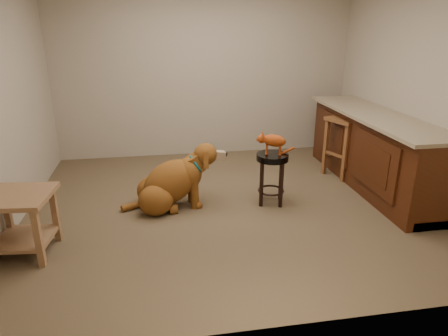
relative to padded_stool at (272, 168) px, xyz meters
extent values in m
cube|color=brown|center=(-0.51, 0.01, -0.43)|extent=(4.50, 4.00, 0.01)
cube|color=#A99C88|center=(-0.51, 2.01, 0.87)|extent=(4.50, 0.04, 2.60)
cube|color=#A99C88|center=(-0.51, -1.99, 0.87)|extent=(4.50, 0.04, 2.60)
cube|color=#A99C88|center=(1.74, 0.01, 0.87)|extent=(0.04, 4.00, 2.60)
cube|color=#441E0C|center=(1.44, 0.31, 0.02)|extent=(0.60, 2.50, 0.90)
cube|color=gray|center=(1.41, 0.31, 0.49)|extent=(0.70, 2.56, 0.04)
cube|color=black|center=(1.48, 0.31, -0.38)|extent=(0.52, 2.50, 0.10)
cube|color=#441E0C|center=(1.13, -0.24, 0.07)|extent=(0.02, 0.90, 0.62)
cube|color=#441E0C|center=(1.13, 0.86, 0.07)|extent=(0.02, 0.90, 0.62)
cube|color=#381809|center=(1.11, -0.24, 0.07)|extent=(0.02, 0.60, 0.40)
cube|color=#381809|center=(1.11, 0.86, 0.07)|extent=(0.02, 0.60, 0.40)
cylinder|color=black|center=(0.14, 0.08, -0.16)|extent=(0.04, 0.04, 0.53)
cylinder|color=black|center=(-0.08, 0.14, -0.16)|extent=(0.04, 0.04, 0.53)
cylinder|color=black|center=(0.08, -0.14, -0.16)|extent=(0.04, 0.04, 0.53)
cylinder|color=black|center=(-0.14, -0.08, -0.16)|extent=(0.04, 0.04, 0.53)
torus|color=black|center=(0.00, 0.00, -0.27)|extent=(0.38, 0.38, 0.02)
cylinder|color=black|center=(0.00, 0.00, 0.14)|extent=(0.37, 0.37, 0.07)
cube|color=brown|center=(1.32, 0.93, -0.04)|extent=(0.06, 0.06, 0.76)
cube|color=brown|center=(0.99, 0.80, -0.04)|extent=(0.06, 0.06, 0.76)
cube|color=brown|center=(1.45, 0.60, -0.04)|extent=(0.06, 0.06, 0.76)
cube|color=brown|center=(1.12, 0.47, -0.04)|extent=(0.06, 0.06, 0.76)
cube|color=brown|center=(1.22, 0.70, 0.36)|extent=(0.57, 0.57, 0.04)
cube|color=brown|center=(-2.27, -0.49, -0.15)|extent=(0.06, 0.06, 0.55)
cube|color=brown|center=(-2.71, -0.45, -0.15)|extent=(0.06, 0.06, 0.55)
cube|color=brown|center=(-2.32, -0.93, -0.15)|extent=(0.06, 0.06, 0.55)
cube|color=brown|center=(-2.51, -0.69, 0.14)|extent=(0.62, 0.62, 0.04)
cube|color=brown|center=(-2.51, -0.69, -0.27)|extent=(0.53, 0.53, 0.03)
ellipsoid|color=brown|center=(-1.35, 0.20, -0.26)|extent=(0.41, 0.35, 0.35)
ellipsoid|color=brown|center=(-1.33, -0.08, -0.26)|extent=(0.41, 0.35, 0.35)
cylinder|color=brown|center=(-1.17, 0.24, -0.38)|extent=(0.10, 0.12, 0.11)
cylinder|color=brown|center=(-1.14, -0.09, -0.38)|extent=(0.10, 0.12, 0.11)
ellipsoid|color=brown|center=(-1.15, 0.08, -0.12)|extent=(0.83, 0.48, 0.72)
ellipsoid|color=brown|center=(-0.95, 0.09, -0.03)|extent=(0.32, 0.35, 0.36)
cylinder|color=brown|center=(-0.91, 0.20, -0.22)|extent=(0.10, 0.10, 0.42)
cylinder|color=brown|center=(-0.89, 0.00, -0.22)|extent=(0.10, 0.10, 0.42)
sphere|color=brown|center=(-0.88, 0.20, -0.40)|extent=(0.11, 0.11, 0.11)
sphere|color=brown|center=(-0.86, 0.00, -0.40)|extent=(0.11, 0.11, 0.11)
cylinder|color=brown|center=(-0.86, 0.10, 0.08)|extent=(0.27, 0.21, 0.26)
ellipsoid|color=brown|center=(-0.75, 0.11, 0.18)|extent=(0.28, 0.26, 0.25)
cube|color=#91795A|center=(-0.61, 0.12, 0.16)|extent=(0.18, 0.11, 0.12)
sphere|color=black|center=(-0.52, 0.13, 0.16)|extent=(0.06, 0.06, 0.06)
cube|color=brown|center=(-0.78, 0.22, 0.15)|extent=(0.06, 0.07, 0.19)
cube|color=brown|center=(-0.76, -0.01, 0.15)|extent=(0.06, 0.07, 0.19)
torus|color=#0B595F|center=(-0.86, 0.10, 0.07)|extent=(0.16, 0.25, 0.22)
cylinder|color=#D8BF4C|center=(-0.80, 0.11, -0.01)|extent=(0.01, 0.05, 0.05)
cylinder|color=brown|center=(-1.56, 0.10, -0.39)|extent=(0.33, 0.21, 0.08)
ellipsoid|color=#90360E|center=(0.01, 0.00, 0.33)|extent=(0.30, 0.20, 0.17)
cylinder|color=#90360E|center=(-0.05, 0.05, 0.23)|extent=(0.03, 0.03, 0.10)
sphere|color=#90360E|center=(-0.05, 0.05, 0.19)|extent=(0.03, 0.03, 0.03)
cylinder|color=#90360E|center=(-0.07, -0.02, 0.23)|extent=(0.03, 0.03, 0.10)
sphere|color=#90360E|center=(-0.07, -0.02, 0.19)|extent=(0.03, 0.03, 0.03)
cylinder|color=#90360E|center=(0.09, 0.01, 0.23)|extent=(0.03, 0.03, 0.10)
sphere|color=#90360E|center=(0.09, 0.01, 0.19)|extent=(0.03, 0.03, 0.03)
cylinder|color=#90360E|center=(0.07, -0.06, 0.23)|extent=(0.03, 0.03, 0.10)
sphere|color=#90360E|center=(0.07, -0.06, 0.19)|extent=(0.03, 0.03, 0.03)
sphere|color=#90360E|center=(-0.12, 0.04, 0.35)|extent=(0.10, 0.10, 0.10)
sphere|color=#90360E|center=(-0.16, 0.05, 0.34)|extent=(0.04, 0.04, 0.04)
sphere|color=brown|center=(-0.18, 0.05, 0.34)|extent=(0.02, 0.02, 0.02)
cone|color=#90360E|center=(-0.11, 0.06, 0.40)|extent=(0.05, 0.05, 0.05)
cone|color=#C66B60|center=(-0.11, 0.06, 0.40)|extent=(0.03, 0.03, 0.03)
cone|color=#90360E|center=(-0.12, 0.00, 0.40)|extent=(0.05, 0.05, 0.05)
cone|color=#C66B60|center=(-0.12, 0.00, 0.40)|extent=(0.03, 0.03, 0.03)
cylinder|color=#90360E|center=(0.16, -0.01, 0.20)|extent=(0.21, 0.06, 0.10)
camera|label=1|loc=(-1.26, -4.13, 1.58)|focal=32.00mm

